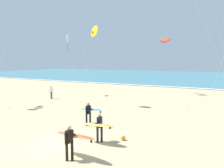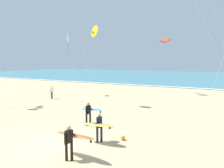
{
  "view_description": "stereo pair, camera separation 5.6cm",
  "coord_description": "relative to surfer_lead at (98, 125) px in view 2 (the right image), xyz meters",
  "views": [
    {
      "loc": [
        8.11,
        -9.06,
        4.67
      ],
      "look_at": [
        0.48,
        5.3,
        2.96
      ],
      "focal_mm": 35.46,
      "sensor_mm": 36.0,
      "label": 1
    },
    {
      "loc": [
        8.16,
        -9.03,
        4.67
      ],
      "look_at": [
        0.48,
        5.3,
        2.96
      ],
      "focal_mm": 35.46,
      "sensor_mm": 36.0,
      "label": 2
    }
  ],
  "objects": [
    {
      "name": "ground_plane",
      "position": [
        -1.69,
        -1.35,
        -1.04
      ],
      "size": [
        160.0,
        160.0,
        0.0
      ],
      "primitive_type": "plane",
      "color": "tan"
    },
    {
      "name": "surfer_lead",
      "position": [
        0.0,
        0.0,
        0.0
      ],
      "size": [
        2.01,
        0.97,
        1.71
      ],
      "color": "black",
      "rests_on": "ground"
    },
    {
      "name": "surfer_third",
      "position": [
        0.02,
        -2.39,
        0.0
      ],
      "size": [
        2.52,
        1.03,
        1.71
      ],
      "color": "black",
      "rests_on": "ground"
    },
    {
      "name": "shoreline_foam",
      "position": [
        -1.69,
        28.9,
        -0.96
      ],
      "size": [
        160.0,
        0.98,
        0.01
      ],
      "primitive_type": "cube",
      "color": "white",
      "rests_on": "ocean_water"
    },
    {
      "name": "kite_diamond_ivory_mid",
      "position": [
        -12.74,
        13.14,
        6.29
      ],
      "size": [
        2.13,
        4.82,
        8.22
      ],
      "color": "white",
      "rests_on": "ground"
    },
    {
      "name": "surfer_trailing",
      "position": [
        -2.38,
        2.7,
        -0.0
      ],
      "size": [
        2.0,
        0.99,
        1.71
      ],
      "color": "black",
      "rests_on": "ground"
    },
    {
      "name": "kite_delta_golden_high",
      "position": [
        -5.69,
        8.49,
        6.53
      ],
      "size": [
        3.4,
        1.96,
        8.2
      ],
      "color": "yellow",
      "rests_on": "ground"
    },
    {
      "name": "ocean_water",
      "position": [
        -1.69,
        58.6,
        -1.0
      ],
      "size": [
        160.0,
        60.0,
        0.08
      ],
      "primitive_type": "cube",
      "color": "teal",
      "rests_on": "ground"
    },
    {
      "name": "beach_ball",
      "position": [
        1.07,
        1.06,
        -0.9
      ],
      "size": [
        0.28,
        0.28,
        0.28
      ],
      "primitive_type": "sphere",
      "color": "orange",
      "rests_on": "ground"
    },
    {
      "name": "bystander_white_top",
      "position": [
        -12.83,
        9.87,
        -0.23
      ],
      "size": [
        0.33,
        0.43,
        1.59
      ],
      "color": "#4C3D2D",
      "rests_on": "ground"
    },
    {
      "name": "kite_arc_amber_low",
      "position": [
        -1.68,
        20.47,
        6.44
      ],
      "size": [
        5.03,
        3.96,
        7.85
      ],
      "color": "red",
      "rests_on": "ground"
    }
  ]
}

